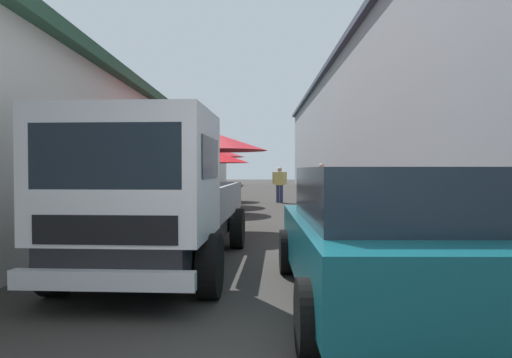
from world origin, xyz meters
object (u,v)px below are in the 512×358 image
(fruit_stall_far_right, at_px, (219,163))
(delivery_truck, at_px, (151,200))
(vendor_in_shade, at_px, (322,179))
(fruit_stall_far_left, at_px, (208,155))
(fruit_stall_mid_lane, at_px, (216,153))
(vendor_by_crates, at_px, (280,182))
(fruit_stall_near_left, at_px, (209,161))
(hatchback_car, at_px, (377,235))

(fruit_stall_far_right, bearing_deg, delivery_truck, -178.26)
(vendor_in_shade, bearing_deg, fruit_stall_far_left, 112.52)
(fruit_stall_mid_lane, bearing_deg, vendor_in_shade, -22.41)
(vendor_in_shade, bearing_deg, vendor_by_crates, 105.98)
(fruit_stall_near_left, xyz_separation_m, delivery_truck, (-8.71, -0.24, -0.65))
(fruit_stall_near_left, xyz_separation_m, hatchback_car, (-9.63, -2.87, -0.95))
(fruit_stall_far_right, xyz_separation_m, delivery_truck, (-14.48, -0.44, -0.70))
(fruit_stall_far_left, distance_m, fruit_stall_mid_lane, 7.21)
(fruit_stall_near_left, height_order, delivery_truck, fruit_stall_near_left)
(delivery_truck, xyz_separation_m, vendor_by_crates, (13.11, -2.30, -0.18))
(fruit_stall_near_left, bearing_deg, fruit_stall_mid_lane, -171.19)
(hatchback_car, bearing_deg, fruit_stall_far_left, 14.48)
(delivery_truck, bearing_deg, hatchback_car, -109.32)
(fruit_stall_far_left, bearing_deg, vendor_in_shade, -67.48)
(fruit_stall_far_right, height_order, vendor_by_crates, fruit_stall_far_right)
(hatchback_car, bearing_deg, vendor_in_shade, -6.05)
(fruit_stall_near_left, relative_size, hatchback_car, 0.66)
(delivery_truck, bearing_deg, vendor_in_shade, -16.99)
(fruit_stall_near_left, distance_m, fruit_stall_far_right, 5.78)
(fruit_stall_far_left, height_order, vendor_in_shade, fruit_stall_far_left)
(fruit_stall_mid_lane, height_order, fruit_stall_near_left, fruit_stall_mid_lane)
(fruit_stall_far_right, xyz_separation_m, vendor_by_crates, (-1.38, -2.73, -0.88))
(delivery_truck, bearing_deg, vendor_by_crates, -9.93)
(vendor_by_crates, bearing_deg, fruit_stall_far_left, 116.42)
(fruit_stall_mid_lane, distance_m, vendor_by_crates, 8.84)
(fruit_stall_far_left, distance_m, vendor_by_crates, 3.45)
(fruit_stall_far_right, relative_size, vendor_by_crates, 1.60)
(fruit_stall_far_left, xyz_separation_m, vendor_by_crates, (1.45, -2.92, -1.13))
(delivery_truck, height_order, vendor_in_shade, delivery_truck)
(fruit_stall_near_left, height_order, vendor_by_crates, fruit_stall_near_left)
(fruit_stall_far_left, bearing_deg, fruit_stall_near_left, -172.61)
(vendor_by_crates, bearing_deg, fruit_stall_far_right, 63.27)
(fruit_stall_mid_lane, relative_size, delivery_truck, 0.47)
(fruit_stall_mid_lane, bearing_deg, delivery_truck, 174.84)
(delivery_truck, relative_size, vendor_by_crates, 3.29)
(fruit_stall_near_left, distance_m, vendor_in_shade, 6.66)
(hatchback_car, xyz_separation_m, vendor_in_shade, (14.56, -1.54, 0.24))
(fruit_stall_far_left, bearing_deg, vendor_by_crates, -63.58)
(fruit_stall_far_left, height_order, fruit_stall_far_right, fruit_stall_far_left)
(fruit_stall_near_left, bearing_deg, hatchback_car, -163.43)
(vendor_by_crates, distance_m, vendor_in_shade, 1.95)
(hatchback_car, relative_size, delivery_truck, 0.78)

